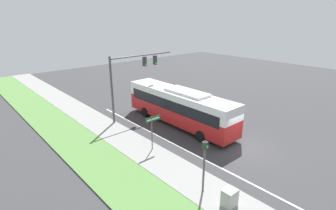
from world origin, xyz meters
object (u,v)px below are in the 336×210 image
object	(u,v)px
pedestrian_signal	(204,159)
bus	(179,105)
street_sign	(152,127)
signal_gantry	(132,73)
utility_cabinet	(230,198)

from	to	relation	value
pedestrian_signal	bus	bearing A→B (deg)	54.00
street_sign	pedestrian_signal	bearing A→B (deg)	-99.45
bus	signal_gantry	distance (m)	5.47
pedestrian_signal	street_sign	bearing A→B (deg)	80.55
bus	pedestrian_signal	distance (m)	10.16
pedestrian_signal	street_sign	world-z (taller)	pedestrian_signal
signal_gantry	utility_cabinet	xyz separation A→B (m)	(-3.56, -14.14, -3.98)
street_sign	utility_cabinet	size ratio (longest dim) A/B	2.77
street_sign	utility_cabinet	world-z (taller)	street_sign
pedestrian_signal	utility_cabinet	world-z (taller)	pedestrian_signal
signal_gantry	pedestrian_signal	size ratio (longest dim) A/B	2.18
signal_gantry	street_sign	size ratio (longest dim) A/B	2.57
signal_gantry	street_sign	xyz separation A→B (m)	(-2.70, -6.51, -2.65)
bus	utility_cabinet	size ratio (longest dim) A/B	12.02
signal_gantry	street_sign	bearing A→B (deg)	-112.48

